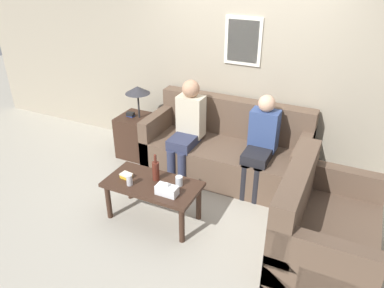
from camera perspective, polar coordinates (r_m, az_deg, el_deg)
name	(u,v)px	position (r m, az deg, el deg)	size (l,w,h in m)	color
ground_plane	(210,193)	(4.75, 2.75, -7.49)	(16.00, 16.00, 0.00)	#ADA899
wall_back	(242,71)	(5.03, 7.66, 10.93)	(9.00, 0.08, 2.60)	#9E937F
couch_main	(226,151)	(5.00, 5.25, -1.11)	(2.10, 0.89, 0.98)	brown
couch_side	(321,233)	(3.86, 19.11, -12.63)	(0.89, 1.31, 0.98)	brown
coffee_table	(153,188)	(4.15, -6.01, -6.75)	(1.04, 0.54, 0.47)	#382319
side_table_with_lamp	(137,132)	(5.48, -8.34, 1.75)	(0.49, 0.49, 1.07)	#382319
wine_bottle	(156,170)	(4.10, -5.54, -4.02)	(0.08, 0.08, 0.31)	#562319
drinking_glass	(179,181)	(4.02, -1.99, -5.65)	(0.08, 0.08, 0.11)	silver
book_stack	(126,176)	(4.22, -9.99, -4.77)	(0.14, 0.11, 0.05)	gold
soda_can	(129,180)	(4.08, -9.52, -5.44)	(0.07, 0.07, 0.12)	#BCBCC1
tissue_box	(167,190)	(3.89, -3.84, -7.01)	(0.23, 0.12, 0.14)	silver
person_left	(187,125)	(4.84, -0.71, 2.91)	(0.34, 0.60, 1.28)	#2D334C
person_right	(261,141)	(4.59, 10.44, 0.44)	(0.34, 0.59, 1.22)	black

